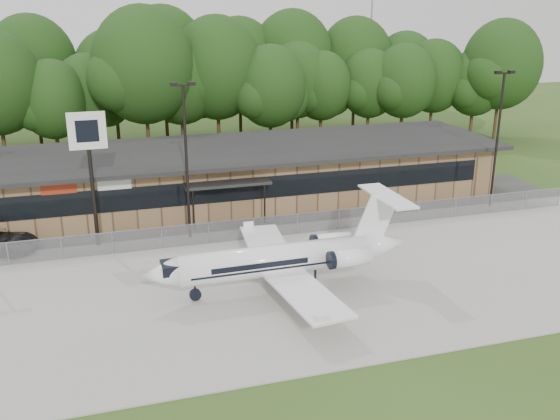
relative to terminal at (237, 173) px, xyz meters
name	(u,v)px	position (x,y,z in m)	size (l,w,h in m)	color
ground	(361,354)	(0.00, -23.94, -2.18)	(160.00, 160.00, 0.00)	#304719
apron	(303,280)	(0.00, -15.94, -2.14)	(64.00, 18.00, 0.08)	#9E9B93
parking_lot	(252,216)	(0.00, -4.44, -2.15)	(50.00, 9.00, 0.06)	#383835
terminal	(237,173)	(0.00, 0.00, 0.00)	(41.00, 11.65, 4.30)	#936E49
fence	(269,227)	(0.00, -8.94, -1.40)	(46.00, 0.04, 1.52)	gray
treeline	(196,78)	(0.00, 18.06, 5.32)	(72.00, 12.00, 15.00)	#163711
radio_mast	(371,23)	(22.00, 24.06, 10.32)	(0.20, 0.20, 25.00)	gray
light_pole_mid	(186,150)	(-5.00, -7.44, 3.80)	(1.55, 0.30, 10.23)	black
light_pole_right	(498,129)	(18.00, -7.44, 3.80)	(1.55, 0.30, 10.23)	black
business_jet	(285,260)	(-1.31, -16.73, -0.40)	(14.73, 13.08, 4.98)	white
pole_sign	(88,145)	(-10.86, -7.14, 4.42)	(2.26, 0.31, 8.62)	black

